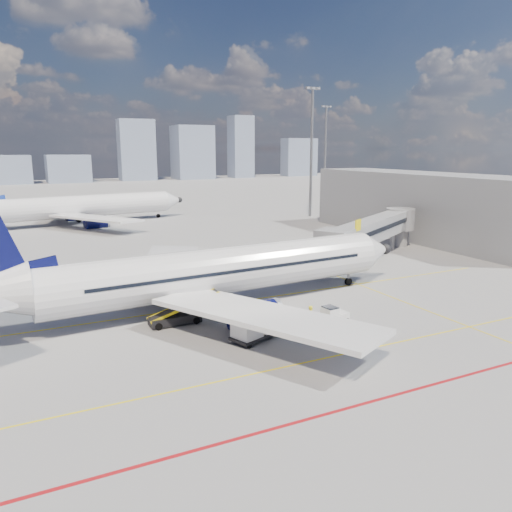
{
  "coord_description": "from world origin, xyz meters",
  "views": [
    {
      "loc": [
        -17.32,
        -31.69,
        13.63
      ],
      "look_at": [
        2.48,
        8.32,
        4.0
      ],
      "focal_mm": 35.0,
      "sensor_mm": 36.0,
      "label": 1
    }
  ],
  "objects_px": {
    "baggage_tug": "(333,316)",
    "belt_loader": "(177,317)",
    "cargo_dolly": "(257,323)",
    "second_aircraft": "(77,207)",
    "ramp_worker": "(311,317)",
    "main_aircraft": "(206,274)"
  },
  "relations": [
    {
      "from": "second_aircraft",
      "to": "cargo_dolly",
      "type": "bearing_deg",
      "value": -95.29
    },
    {
      "from": "main_aircraft",
      "to": "belt_loader",
      "type": "relative_size",
      "value": 7.19
    },
    {
      "from": "baggage_tug",
      "to": "cargo_dolly",
      "type": "distance_m",
      "value": 6.69
    },
    {
      "from": "main_aircraft",
      "to": "cargo_dolly",
      "type": "xyz_separation_m",
      "value": [
        0.84,
        -8.08,
        -2.0
      ]
    },
    {
      "from": "second_aircraft",
      "to": "baggage_tug",
      "type": "bearing_deg",
      "value": -89.5
    },
    {
      "from": "main_aircraft",
      "to": "ramp_worker",
      "type": "xyz_separation_m",
      "value": [
        5.59,
        -7.91,
        -2.3
      ]
    },
    {
      "from": "main_aircraft",
      "to": "second_aircraft",
      "type": "bearing_deg",
      "value": 89.91
    },
    {
      "from": "main_aircraft",
      "to": "second_aircraft",
      "type": "relative_size",
      "value": 1.0
    },
    {
      "from": "cargo_dolly",
      "to": "ramp_worker",
      "type": "xyz_separation_m",
      "value": [
        4.76,
        0.17,
        -0.3
      ]
    },
    {
      "from": "baggage_tug",
      "to": "belt_loader",
      "type": "relative_size",
      "value": 0.41
    },
    {
      "from": "cargo_dolly",
      "to": "second_aircraft",
      "type": "bearing_deg",
      "value": 74.07
    },
    {
      "from": "second_aircraft",
      "to": "baggage_tug",
      "type": "relative_size",
      "value": 17.41
    },
    {
      "from": "main_aircraft",
      "to": "belt_loader",
      "type": "distance_m",
      "value": 4.91
    },
    {
      "from": "ramp_worker",
      "to": "second_aircraft",
      "type": "bearing_deg",
      "value": 46.98
    },
    {
      "from": "belt_loader",
      "to": "ramp_worker",
      "type": "distance_m",
      "value": 10.59
    },
    {
      "from": "cargo_dolly",
      "to": "belt_loader",
      "type": "relative_size",
      "value": 0.76
    },
    {
      "from": "main_aircraft",
      "to": "cargo_dolly",
      "type": "relative_size",
      "value": 9.47
    },
    {
      "from": "second_aircraft",
      "to": "ramp_worker",
      "type": "distance_m",
      "value": 65.69
    },
    {
      "from": "main_aircraft",
      "to": "baggage_tug",
      "type": "distance_m",
      "value": 11.28
    },
    {
      "from": "cargo_dolly",
      "to": "belt_loader",
      "type": "xyz_separation_m",
      "value": [
        -4.26,
        5.72,
        -0.6
      ]
    },
    {
      "from": "baggage_tug",
      "to": "cargo_dolly",
      "type": "relative_size",
      "value": 0.54
    },
    {
      "from": "belt_loader",
      "to": "ramp_worker",
      "type": "relative_size",
      "value": 3.18
    }
  ]
}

